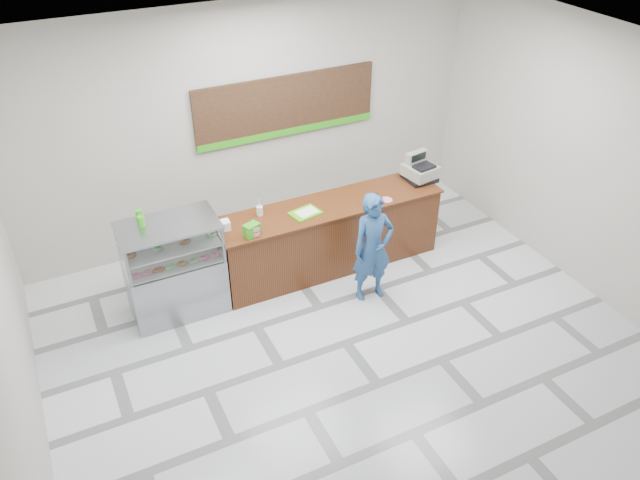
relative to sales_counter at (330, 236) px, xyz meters
name	(u,v)px	position (x,y,z in m)	size (l,w,h in m)	color
floor	(346,343)	(-0.55, -1.55, -0.52)	(7.00, 7.00, 0.00)	silver
back_wall	(251,124)	(-0.55, 1.45, 1.23)	(7.00, 7.00, 0.00)	#B2ADA4
ceiling	(355,66)	(-0.55, -1.55, 2.98)	(7.00, 7.00, 0.00)	silver
sales_counter	(330,236)	(0.00, 0.00, 0.00)	(3.26, 0.76, 1.03)	#5E2A11
display_case	(174,268)	(-2.22, 0.00, 0.16)	(1.22, 0.72, 1.33)	gray
menu_board	(287,107)	(0.00, 1.41, 1.42)	(2.80, 0.06, 0.90)	black
cash_register	(420,170)	(1.50, 0.07, 0.66)	(0.48, 0.50, 0.39)	black
card_terminal	(377,197)	(0.65, -0.15, 0.54)	(0.09, 0.18, 0.04)	black
serving_tray	(305,213)	(-0.40, -0.07, 0.52)	(0.44, 0.36, 0.02)	#4AC10D
napkin_box	(224,225)	(-1.50, 0.04, 0.57)	(0.14, 0.14, 0.12)	white
straw_cup	(260,211)	(-0.96, 0.17, 0.58)	(0.09, 0.09, 0.13)	silver
promo_box	(252,230)	(-1.24, -0.26, 0.60)	(0.19, 0.13, 0.17)	#31A118
donut_decal	(386,200)	(0.75, -0.23, 0.52)	(0.18, 0.18, 0.00)	pink
green_cup_left	(139,215)	(-2.49, 0.26, 0.88)	(0.08, 0.08, 0.13)	#31A118
green_cup_right	(141,221)	(-2.50, 0.09, 0.88)	(0.09, 0.09, 0.14)	#31A118
customer	(373,248)	(0.20, -0.85, 0.26)	(0.56, 0.37, 1.55)	#264E82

